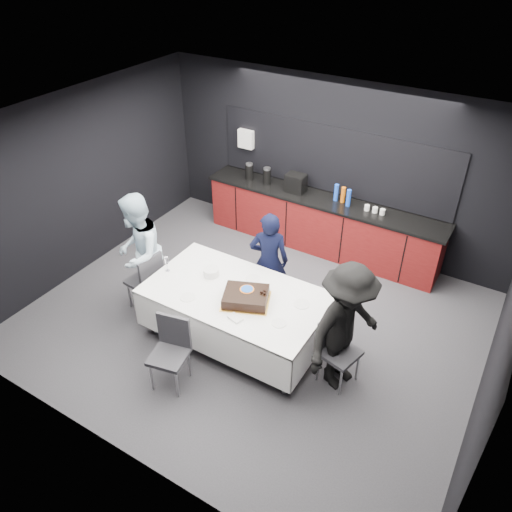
{
  "coord_description": "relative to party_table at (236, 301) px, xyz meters",
  "views": [
    {
      "loc": [
        2.78,
        -4.51,
        4.79
      ],
      "look_at": [
        0.0,
        0.1,
        1.05
      ],
      "focal_mm": 35.0,
      "sensor_mm": 36.0,
      "label": 1
    }
  ],
  "objects": [
    {
      "name": "loose_plate_far",
      "position": [
        0.04,
        0.36,
        0.14
      ],
      "size": [
        0.2,
        0.2,
        0.01
      ],
      "primitive_type": "cylinder",
      "color": "white",
      "rests_on": "party_table"
    },
    {
      "name": "person_left",
      "position": [
        -1.56,
        -0.07,
        0.24
      ],
      "size": [
        0.98,
        1.06,
        1.76
      ],
      "primitive_type": "imported",
      "rotation": [
        0.0,
        0.0,
        -1.11
      ],
      "color": "silver",
      "rests_on": "ground"
    },
    {
      "name": "loose_plate_right_b",
      "position": [
        0.75,
        -0.22,
        0.14
      ],
      "size": [
        0.18,
        0.18,
        0.01
      ],
      "primitive_type": "cylinder",
      "color": "white",
      "rests_on": "party_table"
    },
    {
      "name": "loose_plate_right_a",
      "position": [
        0.83,
        0.23,
        0.14
      ],
      "size": [
        0.2,
        0.2,
        0.01
      ],
      "primitive_type": "cylinder",
      "color": "white",
      "rests_on": "party_table"
    },
    {
      "name": "chair_right",
      "position": [
        1.38,
        0.04,
        -0.11
      ],
      "size": [
        0.51,
        0.51,
        0.92
      ],
      "color": "#313136",
      "rests_on": "ground"
    },
    {
      "name": "chair_near",
      "position": [
        -0.27,
        -1.0,
        -0.11
      ],
      "size": [
        0.5,
        0.5,
        0.92
      ],
      "color": "#313136",
      "rests_on": "ground"
    },
    {
      "name": "room_shell",
      "position": [
        0.0,
        0.4,
        1.22
      ],
      "size": [
        6.04,
        5.04,
        2.82
      ],
      "color": "white",
      "rests_on": "ground"
    },
    {
      "name": "kitchenette",
      "position": [
        -0.02,
        2.62,
        -0.1
      ],
      "size": [
        4.1,
        0.64,
        2.05
      ],
      "color": "#5A0E0E",
      "rests_on": "ground"
    },
    {
      "name": "party_table",
      "position": [
        0.0,
        0.0,
        0.0
      ],
      "size": [
        2.32,
        1.32,
        0.78
      ],
      "color": "#99999E",
      "rests_on": "ground"
    },
    {
      "name": "loose_plate_near",
      "position": [
        -0.47,
        -0.39,
        0.14
      ],
      "size": [
        0.2,
        0.2,
        0.01
      ],
      "primitive_type": "cylinder",
      "color": "white",
      "rests_on": "party_table"
    },
    {
      "name": "person_center",
      "position": [
        0.0,
        0.85,
        0.12
      ],
      "size": [
        0.65,
        0.56,
        1.52
      ],
      "primitive_type": "imported",
      "rotation": [
        0.0,
        0.0,
        3.56
      ],
      "color": "black",
      "rests_on": "ground"
    },
    {
      "name": "chair_left",
      "position": [
        -1.41,
        -0.12,
        -0.11
      ],
      "size": [
        0.46,
        0.46,
        0.92
      ],
      "color": "#313136",
      "rests_on": "ground"
    },
    {
      "name": "person_right",
      "position": [
        1.49,
        0.02,
        0.22
      ],
      "size": [
        0.95,
        1.25,
        1.72
      ],
      "primitive_type": "imported",
      "rotation": [
        0.0,
        0.0,
        1.26
      ],
      "color": "black",
      "rests_on": "ground"
    },
    {
      "name": "plate_stack",
      "position": [
        -0.48,
        0.15,
        0.19
      ],
      "size": [
        0.21,
        0.21,
        0.1
      ],
      "primitive_type": "cylinder",
      "color": "white",
      "rests_on": "party_table"
    },
    {
      "name": "cake_assembly",
      "position": [
        0.21,
        -0.08,
        0.21
      ],
      "size": [
        0.72,
        0.66,
        0.18
      ],
      "color": "gold",
      "rests_on": "party_table"
    },
    {
      "name": "ground",
      "position": [
        0.0,
        0.4,
        -0.64
      ],
      "size": [
        6.0,
        6.0,
        0.0
      ],
      "primitive_type": "plane",
      "color": "#3F3E43",
      "rests_on": "ground"
    },
    {
      "name": "fork_pile",
      "position": [
        0.27,
        -0.42,
        0.15
      ],
      "size": [
        0.2,
        0.15,
        0.03
      ],
      "primitive_type": "cube",
      "rotation": [
        0.0,
        0.0,
        -0.28
      ],
      "color": "white",
      "rests_on": "party_table"
    },
    {
      "name": "champagne_flute",
      "position": [
        -1.05,
        -0.08,
        0.3
      ],
      "size": [
        0.06,
        0.06,
        0.22
      ],
      "color": "white",
      "rests_on": "party_table"
    }
  ]
}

